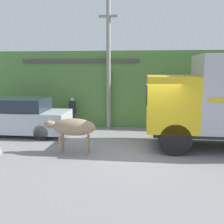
{
  "coord_description": "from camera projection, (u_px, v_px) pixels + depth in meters",
  "views": [
    {
      "loc": [
        -0.02,
        -9.25,
        3.06
      ],
      "look_at": [
        -1.15,
        0.2,
        1.42
      ],
      "focal_mm": 42.0,
      "sensor_mm": 36.0,
      "label": 1
    }
  ],
  "objects": [
    {
      "name": "ground_plane",
      "position": [
        143.0,
        152.0,
        9.57
      ],
      "size": [
        60.0,
        60.0,
        0.0
      ],
      "primitive_type": "plane",
      "color": "gray"
    },
    {
      "name": "hillside_embankment",
      "position": [
        144.0,
        86.0,
        15.65
      ],
      "size": [
        32.0,
        5.27,
        3.86
      ],
      "color": "#568442",
      "rests_on": "ground_plane"
    },
    {
      "name": "building_backdrop",
      "position": [
        85.0,
        91.0,
        14.71
      ],
      "size": [
        5.95,
        2.7,
        3.45
      ],
      "color": "#B2BCAD",
      "rests_on": "ground_plane"
    },
    {
      "name": "brown_cow",
      "position": [
        73.0,
        127.0,
        9.27
      ],
      "size": [
        1.89,
        0.61,
        1.27
      ],
      "rotation": [
        0.0,
        0.0,
        -0.14
      ],
      "color": "#9E7F60",
      "rests_on": "ground_plane"
    },
    {
      "name": "parked_suv",
      "position": [
        17.0,
        117.0,
        11.89
      ],
      "size": [
        4.8,
        1.76,
        1.68
      ],
      "rotation": [
        0.0,
        0.0,
        -0.08
      ],
      "color": "silver",
      "rests_on": "ground_plane"
    },
    {
      "name": "pedestrian_on_hill",
      "position": [
        72.0,
        111.0,
        13.2
      ],
      "size": [
        0.41,
        0.41,
        1.56
      ],
      "rotation": [
        0.0,
        0.0,
        3.4
      ],
      "color": "#38332D",
      "rests_on": "ground_plane"
    },
    {
      "name": "utility_pole",
      "position": [
        109.0,
        64.0,
        12.77
      ],
      "size": [
        0.9,
        0.22,
        6.18
      ],
      "color": "gray",
      "rests_on": "ground_plane"
    }
  ]
}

